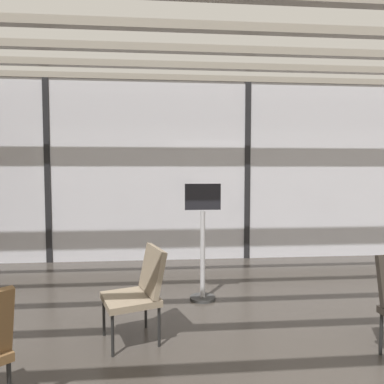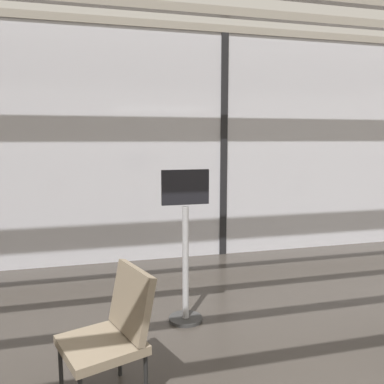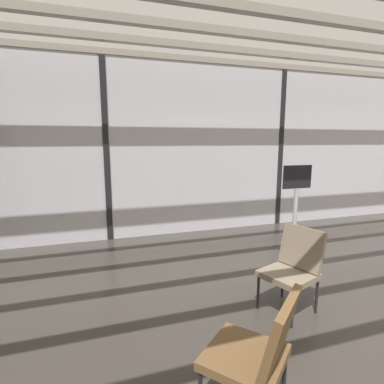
# 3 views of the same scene
# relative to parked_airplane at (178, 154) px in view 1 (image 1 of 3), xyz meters

# --- Properties ---
(glass_curtain_wall) EXTENTS (14.00, 0.08, 3.18)m
(glass_curtain_wall) POSITION_rel_parked_airplane_xyz_m (1.02, -4.80, -0.54)
(glass_curtain_wall) COLOR silver
(glass_curtain_wall) RESTS_ON ground
(window_mullion_0) EXTENTS (0.10, 0.12, 3.18)m
(window_mullion_0) POSITION_rel_parked_airplane_xyz_m (-2.48, -4.80, -0.54)
(window_mullion_0) COLOR black
(window_mullion_0) RESTS_ON ground
(window_mullion_1) EXTENTS (0.10, 0.12, 3.18)m
(window_mullion_1) POSITION_rel_parked_airplane_xyz_m (1.02, -4.80, -0.54)
(window_mullion_1) COLOR black
(window_mullion_1) RESTS_ON ground
(parked_airplane) EXTENTS (12.39, 4.25, 4.25)m
(parked_airplane) POSITION_rel_parked_airplane_xyz_m (0.00, 0.00, 0.00)
(parked_airplane) COLOR silver
(parked_airplane) RESTS_ON ground
(lounge_chair_4) EXTENTS (0.65, 0.63, 0.87)m
(lounge_chair_4) POSITION_rel_parked_airplane_xyz_m (-0.73, -7.77, -1.63)
(lounge_chair_4) COLOR #7F705B
(lounge_chair_4) RESTS_ON ground
(info_sign) EXTENTS (0.44, 0.32, 1.44)m
(info_sign) POSITION_rel_parked_airplane_xyz_m (-0.02, -6.80, -1.45)
(info_sign) COLOR #333333
(info_sign) RESTS_ON ground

